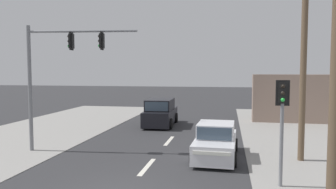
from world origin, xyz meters
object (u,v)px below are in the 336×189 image
Objects in this scene: utility_pole_midground_right at (304,29)px; pedestal_signal_right_kerb at (282,115)px; traffic_signal_mast at (56,65)px; suv_crossing_left at (160,113)px; utility_pole_foreground_right at (331,12)px; sedan_oncoming_near at (216,142)px.

utility_pole_midground_right is 3.02× the size of pedestal_signal_right_kerb.
utility_pole_midground_right reaches higher than traffic_signal_mast.
utility_pole_midground_right reaches higher than suv_crossing_left.
traffic_signal_mast is at bearing -112.21° from suv_crossing_left.
suv_crossing_left is at bearing 67.79° from traffic_signal_mast.
pedestal_signal_right_kerb is (-1.36, -3.49, -3.21)m from utility_pole_midground_right.
utility_pole_foreground_right is 7.63m from utility_pole_midground_right.
utility_pole_foreground_right is 1.56× the size of traffic_signal_mast.
utility_pole_midground_right reaches higher than pedestal_signal_right_kerb.
utility_pole_midground_right is at bearing 1.84° from traffic_signal_mast.
traffic_signal_mast is (-11.14, -0.36, -1.48)m from utility_pole_midground_right.
sedan_oncoming_near is at bearing -177.30° from utility_pole_midground_right.
pedestal_signal_right_kerb is (-0.26, 4.04, -2.62)m from utility_pole_foreground_right.
traffic_signal_mast reaches higher than pedestal_signal_right_kerb.
utility_pole_foreground_right is at bearing -86.35° from pedestal_signal_right_kerb.
pedestal_signal_right_kerb is at bearing -17.75° from traffic_signal_mast.
utility_pole_midground_right is (1.10, 7.53, 0.59)m from utility_pole_foreground_right.
traffic_signal_mast is 1.31× the size of suv_crossing_left.
traffic_signal_mast is at bearing -178.16° from utility_pole_midground_right.
utility_pole_foreground_right reaches higher than traffic_signal_mast.
utility_pole_foreground_right is 4.82m from pedestal_signal_right_kerb.
sedan_oncoming_near is (7.52, 0.19, -3.44)m from traffic_signal_mast.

